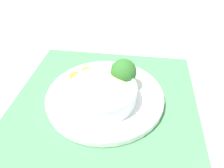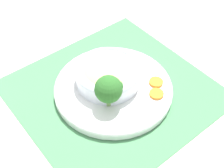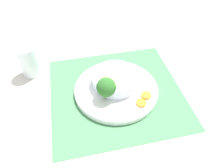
{
  "view_description": "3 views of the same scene",
  "coord_description": "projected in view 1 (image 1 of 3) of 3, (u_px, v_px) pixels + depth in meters",
  "views": [
    {
      "loc": [
        0.1,
        -0.42,
        0.4
      ],
      "look_at": [
        0.02,
        0.01,
        0.05
      ],
      "focal_mm": 35.0,
      "sensor_mm": 36.0,
      "label": 1
    },
    {
      "loc": [
        0.32,
        0.45,
        0.62
      ],
      "look_at": [
        0.01,
        0.01,
        0.05
      ],
      "focal_mm": 50.0,
      "sensor_mm": 36.0,
      "label": 2
    },
    {
      "loc": [
        0.1,
        0.55,
        0.6
      ],
      "look_at": [
        0.01,
        -0.01,
        0.04
      ],
      "focal_mm": 35.0,
      "sensor_mm": 36.0,
      "label": 3
    }
  ],
  "objects": [
    {
      "name": "ground_plane",
      "position": [
        105.0,
        100.0,
        0.59
      ],
      "size": [
        4.0,
        4.0,
        0.0
      ],
      "primitive_type": "plane",
      "color": "beige"
    },
    {
      "name": "placemat",
      "position": [
        105.0,
        99.0,
        0.59
      ],
      "size": [
        0.51,
        0.49,
        0.0
      ],
      "color": "#4C8C59",
      "rests_on": "ground_plane"
    },
    {
      "name": "plate",
      "position": [
        105.0,
        95.0,
        0.58
      ],
      "size": [
        0.31,
        0.31,
        0.02
      ],
      "color": "white",
      "rests_on": "placemat"
    },
    {
      "name": "bowl",
      "position": [
        104.0,
        92.0,
        0.54
      ],
      "size": [
        0.17,
        0.17,
        0.06
      ],
      "color": "silver",
      "rests_on": "plate"
    },
    {
      "name": "broccoli_floret",
      "position": [
        123.0,
        72.0,
        0.57
      ],
      "size": [
        0.07,
        0.07,
        0.09
      ],
      "color": "#759E51",
      "rests_on": "plate"
    },
    {
      "name": "carrot_slice_near",
      "position": [
        87.0,
        71.0,
        0.65
      ],
      "size": [
        0.04,
        0.04,
        0.01
      ],
      "color": "orange",
      "rests_on": "plate"
    },
    {
      "name": "carrot_slice_middle",
      "position": [
        76.0,
        76.0,
        0.63
      ],
      "size": [
        0.04,
        0.04,
        0.01
      ],
      "color": "orange",
      "rests_on": "plate"
    }
  ]
}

